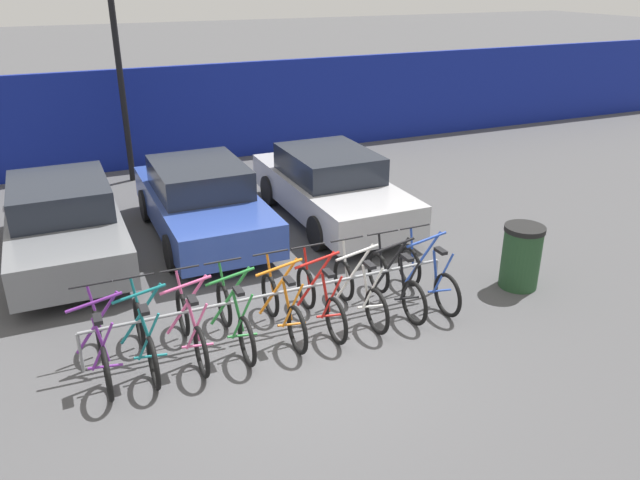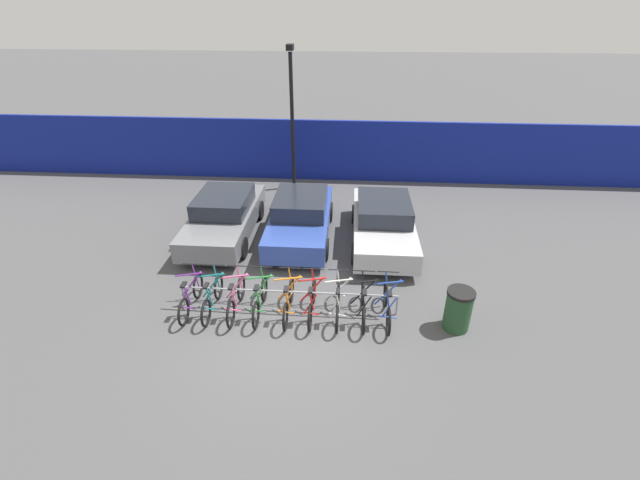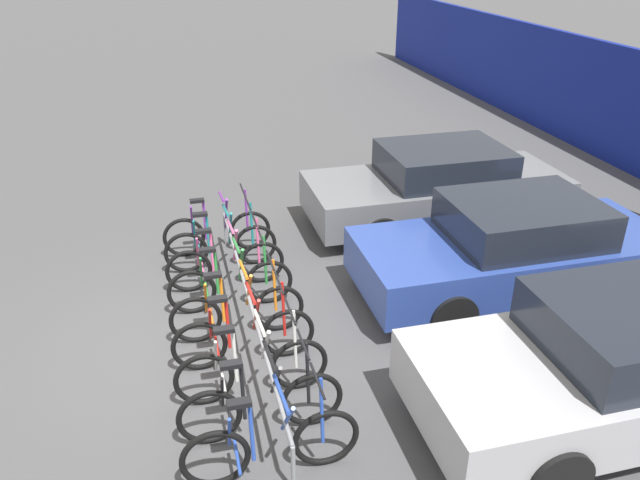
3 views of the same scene
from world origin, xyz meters
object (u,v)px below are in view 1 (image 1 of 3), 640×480
Objects in this scene: bike_rack at (277,296)px; bicycle_red at (320,300)px; car_grey at (64,221)px; bicycle_purple at (102,347)px; bicycle_green at (235,319)px; lamp_post at (117,51)px; trash_bin at (521,256)px; car_blue at (202,201)px; bicycle_teal at (145,338)px; bicycle_blue at (428,277)px; car_silver at (331,186)px; bicycle_orange at (283,308)px; bicycle_black at (396,284)px; bicycle_pink at (191,328)px; bicycle_white at (359,292)px.

bike_rack is 0.62m from bicycle_red.
bicycle_purple is at bearing -87.44° from car_grey.
bicycle_green reaches higher than bike_rack.
car_grey reaches higher than bicycle_green.
bicycle_green is 1.00× the size of bicycle_red.
bicycle_purple is 8.54m from lamp_post.
bicycle_green is at bearing 177.33° from trash_bin.
bicycle_red is at bearing -79.79° from car_blue.
bicycle_purple is 0.53m from bicycle_teal.
bicycle_blue is 0.38× the size of car_silver.
bike_rack is 3.09× the size of bicycle_orange.
bicycle_purple is 0.39× the size of car_blue.
bicycle_green is 1.00× the size of bicycle_orange.
car_silver is 4.21m from trash_bin.
lamp_post reaches higher than bicycle_red.
lamp_post reaches higher than car_blue.
bicycle_orange is (0.02, -0.15, -0.12)m from bike_rack.
bicycle_blue is (0.56, 0.00, 0.00)m from bicycle_black.
car_blue is 4.75m from lamp_post.
car_grey reaches higher than trash_bin.
bike_rack is at bearing -55.36° from car_grey.
bike_rack is at bearing -83.88° from lamp_post.
trash_bin reaches higher than bike_rack.
bicycle_red is 1.22m from bicycle_black.
bicycle_red is at bearing 176.34° from trash_bin.
bicycle_red is (2.42, 0.00, 0.00)m from bicycle_teal.
bicycle_pink is (-1.25, -0.15, -0.12)m from bike_rack.
car_silver is at bearing 53.41° from bicycle_green.
bicycle_blue reaches higher than bike_rack.
bicycle_teal is at bearing -79.59° from car_grey.
bicycle_pink is at bearing -176.51° from bicycle_green.
bicycle_green is at bearing -176.22° from bicycle_black.
car_grey is 0.99× the size of car_silver.
bicycle_red is at bearing -2.34° from bicycle_purple.
bicycle_blue is (1.79, 0.00, 0.00)m from bicycle_red.
bicycle_teal is 1.66× the size of trash_bin.
car_silver is at bearing 41.01° from bicycle_teal.
car_blue is at bearing 91.77° from bike_rack.
bicycle_red is 1.66× the size of trash_bin.
car_grey is (-0.17, 3.83, 0.31)m from bicycle_purple.
car_grey is at bearing 137.15° from bicycle_white.
lamp_post reaches higher than bicycle_teal.
lamp_post reaches higher than bicycle_orange.
bicycle_red is 3.38m from trash_bin.
bicycle_blue is 1.60m from trash_bin.
bike_rack is 0.69m from bicycle_green.
bicycle_pink and bicycle_black have the same top height.
bicycle_orange is at bearing -179.46° from bicycle_blue.
bicycle_green is 3.94m from car_blue.
bicycle_orange is at bearing -82.20° from bike_rack.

